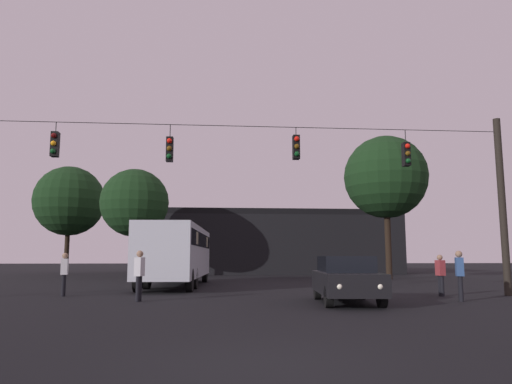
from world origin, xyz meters
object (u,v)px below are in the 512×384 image
Objects in this scene: pedestrian_crossing_left at (64,272)px; tree_right_far at (386,177)px; tree_behind_building at (135,203)px; pedestrian_near_bus at (139,272)px; city_bus at (178,250)px; pedestrian_crossing_right at (440,273)px; tree_left_silhouette at (69,201)px; car_near_right at (346,278)px; pedestrian_crossing_center at (460,273)px.

tree_right_far reaches higher than pedestrian_crossing_left.
tree_behind_building is 0.81× the size of tree_right_far.
tree_right_far reaches higher than pedestrian_near_bus.
city_bus is 6.48× the size of pedestrian_near_bus.
tree_left_silhouette is (-22.21, 27.08, 5.72)m from pedestrian_crossing_right.
tree_right_far is (14.29, 15.14, 6.01)m from pedestrian_near_bus.
tree_left_silhouette reaches higher than car_near_right.
city_bus is 1.40× the size of tree_behind_building.
car_near_right is 4.07m from pedestrian_crossing_center.
city_bus reaches higher than pedestrian_near_bus.
tree_behind_building reaches higher than pedestrian_near_bus.
tree_left_silhouette reaches higher than pedestrian_crossing_left.
pedestrian_near_bus reaches higher than pedestrian_crossing_left.
tree_behind_building is at bearing 117.12° from car_near_right.
pedestrian_crossing_left is 0.17× the size of tree_right_far.
car_near_right is 0.56× the size of tree_behind_building.
tree_left_silhouette is (-21.88, 29.22, 5.64)m from pedestrian_crossing_center.
tree_behind_building is (-14.36, 19.81, 4.48)m from pedestrian_crossing_center.
car_near_right is at bearing -9.45° from pedestrian_near_bus.
pedestrian_near_bus is at bearing -133.35° from tree_right_far.
tree_behind_building is (7.52, -9.41, -1.16)m from tree_left_silhouette.
pedestrian_near_bus reaches higher than pedestrian_crossing_center.
tree_right_far reaches higher than car_near_right.
pedestrian_crossing_left is at bearing -89.35° from tree_behind_building.
city_bus is 8.55m from pedestrian_near_bus.
pedestrian_crossing_center is 0.17× the size of tree_right_far.
pedestrian_near_bus is at bearing 175.62° from pedestrian_crossing_center.
city_bus reaches higher than car_near_right.
pedestrian_crossing_center is 1.00× the size of pedestrian_near_bus.
pedestrian_crossing_center is at bearing -54.07° from tree_behind_building.
tree_behind_building is 18.19m from tree_right_far.
tree_left_silhouette is at bearing 128.64° from tree_behind_building.
city_bus is 13.93m from pedestrian_crossing_center.
tree_right_far reaches higher than pedestrian_crossing_center.
pedestrian_near_bus is (-11.27, -1.30, 0.08)m from pedestrian_crossing_right.
pedestrian_crossing_left is at bearing 175.27° from pedestrian_crossing_right.
tree_behind_building is (-3.43, 18.97, 4.47)m from pedestrian_near_bus.
tree_behind_building reaches higher than pedestrian_crossing_left.
tree_behind_building reaches higher than car_near_right.
city_bus is at bearing 123.04° from car_near_right.
pedestrian_crossing_left is at bearing 160.20° from car_near_right.
tree_behind_building is (-10.30, 20.12, 4.65)m from car_near_right.
pedestrian_crossing_left is at bearing 166.76° from pedestrian_crossing_center.
pedestrian_crossing_right is 15.43m from tree_right_far.
car_near_right is 34.97m from tree_left_silhouette.
pedestrian_crossing_center is (10.31, -9.32, -0.90)m from city_bus.
pedestrian_near_bus is 19.79m from tree_behind_building.
city_bus is 7.02× the size of pedestrian_crossing_right.
tree_right_far is at bearing 78.12° from pedestrian_crossing_center.
pedestrian_crossing_center is 24.87m from tree_behind_building.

